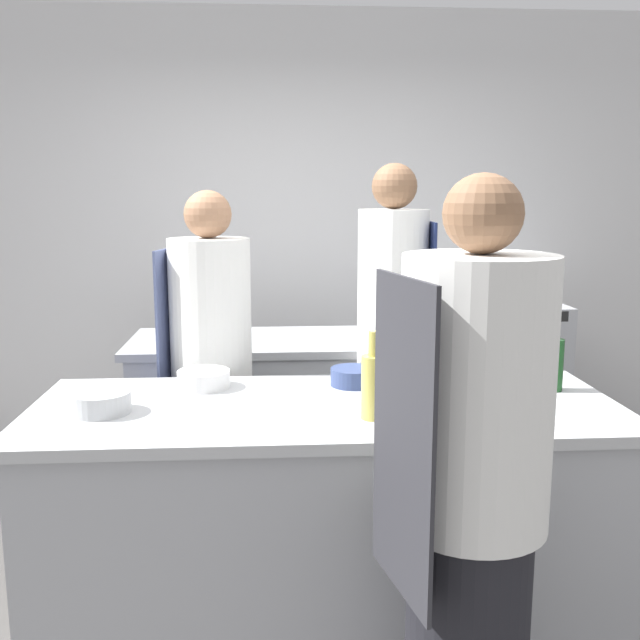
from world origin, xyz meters
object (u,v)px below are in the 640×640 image
Objects in this scene: stockpot at (407,322)px; bottle_wine at (441,376)px; bottle_cooking_oil at (374,384)px; bowl_prep_small at (204,379)px; bottle_vinegar at (554,362)px; chef_at_stove at (392,356)px; chef_at_prep_near at (470,501)px; oven_range at (495,381)px; bowl_mixing_large at (101,402)px; bottle_olive_oil at (440,360)px; bowl_ceramic_blue at (353,377)px; chef_at_pass_far at (211,380)px.

bottle_wine is at bearing -94.79° from stockpot.
stockpot is (0.36, 1.30, -0.02)m from bottle_cooking_oil.
bowl_prep_small is 1.31m from stockpot.
bottle_wine is at bearing -159.88° from bottle_vinegar.
chef_at_stove is at bearing 130.86° from bottle_vinegar.
chef_at_prep_near is at bearing -51.22° from bowl_prep_small.
bowl_prep_small is (-1.66, -1.48, 0.44)m from oven_range.
bottle_vinegar is at bearing -45.46° from chef_at_prep_near.
bowl_mixing_large is (-0.94, 0.13, -0.08)m from bottle_cooking_oil.
chef_at_stove is at bearing 93.19° from bottle_wine.
bowl_mixing_large is at bearing -164.93° from bottle_olive_oil.
chef_at_prep_near is at bearing -78.35° from bowl_ceramic_blue.
bottle_olive_oil is at bearing -97.70° from chef_at_pass_far.
oven_range is 1.04m from stockpot.
oven_range is 1.68m from bottle_olive_oil.
bottle_vinegar is 1.01× the size of bottle_wine.
bottle_wine is at bearing -19.50° from bowl_prep_small.
bowl_ceramic_blue is at bearing -0.56° from chef_at_prep_near.
chef_at_prep_near is at bearing -109.13° from oven_range.
bottle_vinegar reaches higher than bowl_ceramic_blue.
oven_range is 3.63× the size of bottle_wine.
chef_at_pass_far reaches higher than bottle_vinegar.
chef_at_stove is at bearing -71.10° from chef_at_pass_far.
bottle_olive_oil is at bearing 77.63° from bottle_wine.
chef_at_prep_near is 1.48m from chef_at_stove.
oven_range reaches higher than bowl_ceramic_blue.
chef_at_prep_near is 6.07× the size of bottle_vinegar.
bowl_ceramic_blue is at bearing -113.70° from stockpot.
chef_at_pass_far is at bearing 160.42° from bottle_olive_oil.
bottle_wine is (0.88, -0.69, 0.18)m from chef_at_pass_far.
oven_range is at bearing 143.36° from chef_at_stove.
chef_at_pass_far is at bearing 147.42° from bowl_ceramic_blue.
oven_range is 3.34× the size of bottle_cooking_oil.
chef_at_pass_far reaches higher than bottle_wine.
bottle_vinegar is at bearing -68.73° from stockpot.
chef_at_prep_near is 1.33m from bowl_mixing_large.
bowl_mixing_large is at bearing -174.06° from bottle_vinegar.
chef_at_stove is at bearing 63.81° from bowl_ceramic_blue.
chef_at_pass_far is 6.01× the size of bottle_wine.
bottle_cooking_oil is at bearing -87.42° from bowl_ceramic_blue.
chef_at_stove is 8.01× the size of bottle_olive_oil.
bowl_ceramic_blue is at bearing 170.58° from bottle_vinegar.
bottle_olive_oil reaches higher than bowl_ceramic_blue.
chef_at_stove is 0.47m from bottle_olive_oil.
bottle_wine is at bearing -102.37° from bottle_olive_oil.
bowl_prep_small is at bearing 179.50° from bowl_ceramic_blue.
bowl_prep_small is at bearing -177.80° from bottle_olive_oil.
bowl_mixing_large is 0.45m from bowl_prep_small.
bottle_vinegar is (0.41, -0.17, 0.02)m from bottle_olive_oil.
bottle_vinegar is 1.37× the size of bowl_prep_small.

